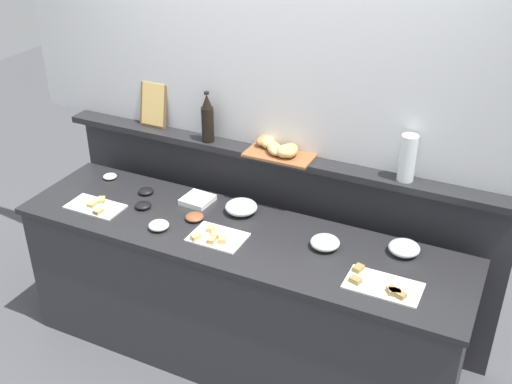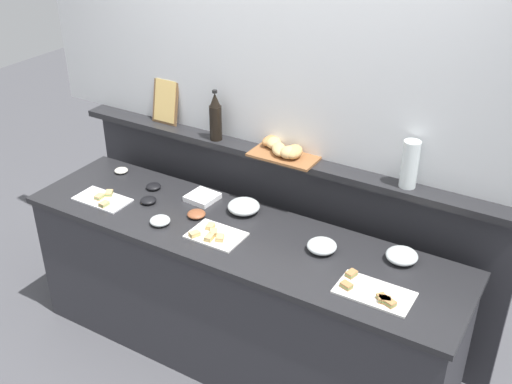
{
  "view_description": "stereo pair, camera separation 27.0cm",
  "coord_description": "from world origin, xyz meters",
  "px_view_note": "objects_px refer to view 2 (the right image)",
  "views": [
    {
      "loc": [
        1.36,
        -2.57,
        2.79
      ],
      "look_at": [
        0.07,
        0.1,
        1.14
      ],
      "focal_mm": 43.54,
      "sensor_mm": 36.0,
      "label": 1
    },
    {
      "loc": [
        1.59,
        -2.44,
        2.79
      ],
      "look_at": [
        0.07,
        0.1,
        1.14
      ],
      "focal_mm": 43.54,
      "sensor_mm": 36.0,
      "label": 2
    }
  ],
  "objects_px": {
    "glass_bowl_large": "(322,246)",
    "bread_basket": "(283,149)",
    "condiment_bowl_teal": "(148,200)",
    "napkin_stack": "(202,197)",
    "wine_bottle_dark": "(216,118)",
    "framed_picture": "(165,101)",
    "condiment_bowl_red": "(196,214)",
    "sandwich_platter_rear": "(214,235)",
    "glass_bowl_small": "(244,207)",
    "sandwich_platter_side": "(373,293)",
    "water_carafe": "(410,164)",
    "condiment_bowl_dark": "(153,186)",
    "glass_bowl_extra": "(160,221)",
    "condiment_bowl_cream": "(121,170)",
    "glass_bowl_medium": "(402,256)",
    "sandwich_platter_front": "(103,199)"
  },
  "relations": [
    {
      "from": "sandwich_platter_rear",
      "to": "condiment_bowl_teal",
      "type": "xyz_separation_m",
      "value": [
        -0.55,
        0.1,
        0.01
      ]
    },
    {
      "from": "glass_bowl_small",
      "to": "napkin_stack",
      "type": "distance_m",
      "value": 0.29
    },
    {
      "from": "glass_bowl_medium",
      "to": "water_carafe",
      "type": "height_order",
      "value": "water_carafe"
    },
    {
      "from": "glass_bowl_large",
      "to": "glass_bowl_extra",
      "type": "bearing_deg",
      "value": -165.7
    },
    {
      "from": "sandwich_platter_side",
      "to": "condiment_bowl_teal",
      "type": "xyz_separation_m",
      "value": [
        -1.49,
        0.13,
        0.01
      ]
    },
    {
      "from": "glass_bowl_extra",
      "to": "bread_basket",
      "type": "distance_m",
      "value": 0.82
    },
    {
      "from": "glass_bowl_small",
      "to": "condiment_bowl_cream",
      "type": "relative_size",
      "value": 2.15
    },
    {
      "from": "glass_bowl_large",
      "to": "napkin_stack",
      "type": "xyz_separation_m",
      "value": [
        -0.86,
        0.12,
        -0.01
      ]
    },
    {
      "from": "condiment_bowl_teal",
      "to": "bread_basket",
      "type": "bearing_deg",
      "value": 33.01
    },
    {
      "from": "condiment_bowl_cream",
      "to": "condiment_bowl_dark",
      "type": "bearing_deg",
      "value": -11.17
    },
    {
      "from": "framed_picture",
      "to": "napkin_stack",
      "type": "bearing_deg",
      "value": -31.18
    },
    {
      "from": "condiment_bowl_teal",
      "to": "bread_basket",
      "type": "xyz_separation_m",
      "value": [
        0.68,
        0.44,
        0.33
      ]
    },
    {
      "from": "glass_bowl_small",
      "to": "framed_picture",
      "type": "height_order",
      "value": "framed_picture"
    },
    {
      "from": "glass_bowl_large",
      "to": "condiment_bowl_red",
      "type": "bearing_deg",
      "value": -175.61
    },
    {
      "from": "sandwich_platter_side",
      "to": "framed_picture",
      "type": "distance_m",
      "value": 1.86
    },
    {
      "from": "sandwich_platter_rear",
      "to": "framed_picture",
      "type": "xyz_separation_m",
      "value": [
        -0.76,
        0.58,
        0.44
      ]
    },
    {
      "from": "sandwich_platter_side",
      "to": "condiment_bowl_teal",
      "type": "distance_m",
      "value": 1.49
    },
    {
      "from": "sandwich_platter_front",
      "to": "condiment_bowl_red",
      "type": "relative_size",
      "value": 3.18
    },
    {
      "from": "glass_bowl_small",
      "to": "condiment_bowl_red",
      "type": "xyz_separation_m",
      "value": [
        -0.21,
        -0.19,
        -0.02
      ]
    },
    {
      "from": "wine_bottle_dark",
      "to": "framed_picture",
      "type": "height_order",
      "value": "wine_bottle_dark"
    },
    {
      "from": "sandwich_platter_rear",
      "to": "glass_bowl_medium",
      "type": "relative_size",
      "value": 1.8
    },
    {
      "from": "glass_bowl_small",
      "to": "bread_basket",
      "type": "distance_m",
      "value": 0.41
    },
    {
      "from": "bread_basket",
      "to": "water_carafe",
      "type": "height_order",
      "value": "water_carafe"
    },
    {
      "from": "napkin_stack",
      "to": "water_carafe",
      "type": "distance_m",
      "value": 1.26
    },
    {
      "from": "glass_bowl_medium",
      "to": "condiment_bowl_dark",
      "type": "relative_size",
      "value": 1.78
    },
    {
      "from": "glass_bowl_small",
      "to": "napkin_stack",
      "type": "xyz_separation_m",
      "value": [
        -0.29,
        -0.0,
        -0.02
      ]
    },
    {
      "from": "sandwich_platter_rear",
      "to": "glass_bowl_small",
      "type": "distance_m",
      "value": 0.31
    },
    {
      "from": "condiment_bowl_teal",
      "to": "condiment_bowl_cream",
      "type": "relative_size",
      "value": 1.1
    },
    {
      "from": "glass_bowl_extra",
      "to": "water_carafe",
      "type": "height_order",
      "value": "water_carafe"
    },
    {
      "from": "glass_bowl_large",
      "to": "bread_basket",
      "type": "xyz_separation_m",
      "value": [
        -0.44,
        0.36,
        0.31
      ]
    },
    {
      "from": "water_carafe",
      "to": "sandwich_platter_rear",
      "type": "bearing_deg",
      "value": -148.14
    },
    {
      "from": "sandwich_platter_rear",
      "to": "sandwich_platter_side",
      "type": "bearing_deg",
      "value": -1.5
    },
    {
      "from": "bread_basket",
      "to": "water_carafe",
      "type": "bearing_deg",
      "value": 0.25
    },
    {
      "from": "condiment_bowl_red",
      "to": "water_carafe",
      "type": "relative_size",
      "value": 0.41
    },
    {
      "from": "glass_bowl_medium",
      "to": "wine_bottle_dark",
      "type": "bearing_deg",
      "value": 170.5
    },
    {
      "from": "sandwich_platter_front",
      "to": "napkin_stack",
      "type": "relative_size",
      "value": 2.0
    },
    {
      "from": "glass_bowl_large",
      "to": "condiment_bowl_dark",
      "type": "xyz_separation_m",
      "value": [
        -1.2,
        0.08,
        -0.01
      ]
    },
    {
      "from": "glass_bowl_small",
      "to": "wine_bottle_dark",
      "type": "relative_size",
      "value": 0.6
    },
    {
      "from": "glass_bowl_large",
      "to": "bread_basket",
      "type": "relative_size",
      "value": 0.4
    },
    {
      "from": "sandwich_platter_side",
      "to": "water_carafe",
      "type": "bearing_deg",
      "value": 96.58
    },
    {
      "from": "glass_bowl_large",
      "to": "framed_picture",
      "type": "xyz_separation_m",
      "value": [
        -1.33,
        0.4,
        0.42
      ]
    },
    {
      "from": "glass_bowl_extra",
      "to": "condiment_bowl_red",
      "type": "height_order",
      "value": "glass_bowl_extra"
    },
    {
      "from": "condiment_bowl_dark",
      "to": "sandwich_platter_rear",
      "type": "bearing_deg",
      "value": -21.88
    },
    {
      "from": "condiment_bowl_cream",
      "to": "bread_basket",
      "type": "height_order",
      "value": "bread_basket"
    },
    {
      "from": "condiment_bowl_teal",
      "to": "napkin_stack",
      "type": "distance_m",
      "value": 0.33
    },
    {
      "from": "wine_bottle_dark",
      "to": "condiment_bowl_teal",
      "type": "bearing_deg",
      "value": -117.32
    },
    {
      "from": "condiment_bowl_red",
      "to": "wine_bottle_dark",
      "type": "height_order",
      "value": "wine_bottle_dark"
    },
    {
      "from": "glass_bowl_large",
      "to": "napkin_stack",
      "type": "height_order",
      "value": "glass_bowl_large"
    },
    {
      "from": "glass_bowl_large",
      "to": "bread_basket",
      "type": "bearing_deg",
      "value": 140.48
    },
    {
      "from": "glass_bowl_small",
      "to": "condiment_bowl_red",
      "type": "distance_m",
      "value": 0.28
    }
  ]
}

